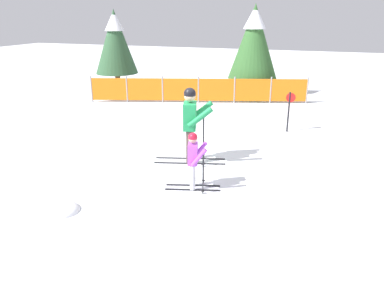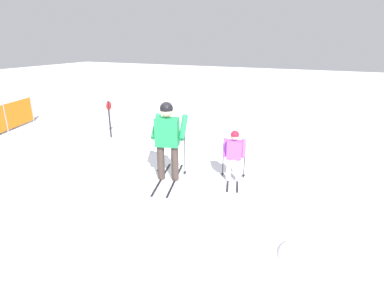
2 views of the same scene
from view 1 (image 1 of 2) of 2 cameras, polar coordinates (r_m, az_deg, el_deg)
ground_plane at (r=9.42m, az=-0.44°, el=-2.06°), size 60.00×60.00×0.00m
skier_adult at (r=8.83m, az=-0.14°, el=3.92°), size 1.75×0.92×1.82m
skier_child at (r=7.54m, az=0.24°, el=-1.91°), size 1.16×0.61×1.20m
safety_fence at (r=15.15m, az=0.99°, el=8.27°), size 8.34×2.61×1.06m
conifer_far at (r=18.08m, az=-11.61°, el=15.17°), size 1.95×1.95×3.62m
conifer_near at (r=16.23m, az=9.42°, el=15.29°), size 2.06×2.06×3.82m
trail_marker at (r=11.65m, az=14.61°, el=5.44°), size 0.28×0.06×1.22m
snow_mound at (r=7.42m, az=-19.67°, el=-9.49°), size 0.80×0.68×0.32m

